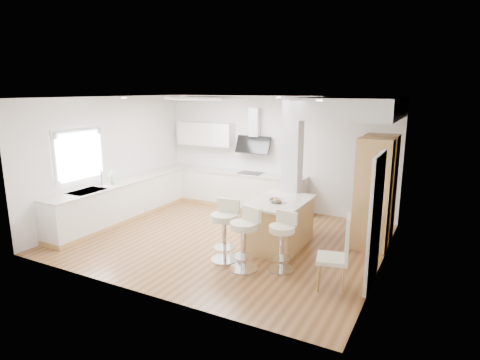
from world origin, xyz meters
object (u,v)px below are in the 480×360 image
Objects in this scene: bar_stool_a at (225,227)px; bar_stool_b at (245,236)px; bar_stool_c at (282,238)px; dining_chair at (340,250)px; peninsula at (279,223)px.

bar_stool_a reaches higher than bar_stool_b.
bar_stool_b is 0.62m from bar_stool_c.
dining_chair reaches higher than bar_stool_b.
peninsula is 1.29× the size of dining_chair.
peninsula is 1.41× the size of bar_stool_b.
bar_stool_b is 0.91× the size of dining_chair.
dining_chair is at bearing -5.83° from bar_stool_a.
peninsula is at bearing 128.17° from dining_chair.
bar_stool_a reaches higher than peninsula.
bar_stool_b is at bearing -146.17° from bar_stool_c.
bar_stool_b is 1.07× the size of bar_stool_c.
peninsula is at bearing 104.95° from bar_stool_b.
bar_stool_b is 1.55m from dining_chair.
peninsula is at bearing 58.56° from bar_stool_a.
peninsula is at bearing 122.42° from bar_stool_c.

